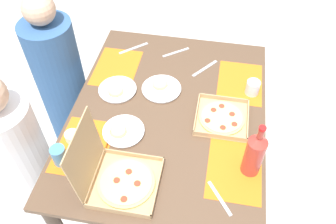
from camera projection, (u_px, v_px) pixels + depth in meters
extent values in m
plane|color=beige|center=(168.00, 182.00, 2.51)|extent=(6.00, 6.00, 0.00)
cylinder|color=#3F3328|center=(246.00, 94.00, 2.59)|extent=(0.07, 0.07, 0.73)
cylinder|color=#3F3328|center=(122.00, 78.00, 2.70)|extent=(0.07, 0.07, 0.73)
cube|color=brown|center=(168.00, 114.00, 1.95)|extent=(1.37, 1.07, 0.03)
cube|color=orange|center=(234.00, 169.00, 1.69)|extent=(0.36, 0.26, 0.00)
cube|color=orange|center=(240.00, 83.00, 2.10)|extent=(0.36, 0.26, 0.00)
cube|color=orange|center=(84.00, 146.00, 1.78)|extent=(0.36, 0.26, 0.00)
cube|color=orange|center=(117.00, 68.00, 2.19)|extent=(0.36, 0.26, 0.00)
cube|color=tan|center=(221.00, 119.00, 1.90)|extent=(0.28, 0.28, 0.01)
cube|color=tan|center=(220.00, 136.00, 1.80)|extent=(0.01, 0.28, 0.03)
cube|color=tan|center=(224.00, 98.00, 1.98)|extent=(0.01, 0.28, 0.03)
cube|color=tan|center=(248.00, 120.00, 1.87)|extent=(0.28, 0.01, 0.03)
cube|color=tan|center=(197.00, 113.00, 1.91)|extent=(0.28, 0.01, 0.03)
cylinder|color=#E0B76B|center=(222.00, 118.00, 1.90)|extent=(0.25, 0.25, 0.01)
cylinder|color=#EFD67F|center=(222.00, 117.00, 1.89)|extent=(0.22, 0.22, 0.00)
cylinder|color=red|center=(222.00, 106.00, 1.94)|extent=(0.03, 0.03, 0.00)
cylinder|color=red|center=(214.00, 110.00, 1.92)|extent=(0.03, 0.03, 0.00)
cylinder|color=red|center=(207.00, 121.00, 1.87)|extent=(0.03, 0.03, 0.00)
cylinder|color=red|center=(223.00, 128.00, 1.84)|extent=(0.03, 0.03, 0.00)
cylinder|color=red|center=(234.00, 124.00, 1.85)|extent=(0.03, 0.03, 0.00)
cylinder|color=red|center=(232.00, 114.00, 1.90)|extent=(0.03, 0.03, 0.00)
cube|color=tan|center=(126.00, 183.00, 1.64)|extent=(0.31, 0.31, 0.01)
cube|color=tan|center=(117.00, 211.00, 1.53)|extent=(0.01, 0.31, 0.03)
cube|color=tan|center=(134.00, 155.00, 1.72)|extent=(0.01, 0.31, 0.03)
cube|color=tan|center=(158.00, 186.00, 1.61)|extent=(0.31, 0.01, 0.03)
cube|color=tan|center=(95.00, 176.00, 1.64)|extent=(0.31, 0.01, 0.03)
cylinder|color=#E0B76B|center=(126.00, 182.00, 1.63)|extent=(0.27, 0.27, 0.01)
cylinder|color=#EFD67F|center=(126.00, 181.00, 1.63)|extent=(0.24, 0.24, 0.00)
cylinder|color=red|center=(129.00, 172.00, 1.66)|extent=(0.03, 0.03, 0.00)
cylinder|color=red|center=(117.00, 180.00, 1.63)|extent=(0.03, 0.03, 0.00)
cylinder|color=red|center=(124.00, 199.00, 1.56)|extent=(0.03, 0.03, 0.00)
cylinder|color=red|center=(137.00, 183.00, 1.62)|extent=(0.03, 0.03, 0.00)
cube|color=tan|center=(85.00, 155.00, 1.52)|extent=(0.31, 0.04, 0.31)
cylinder|color=white|center=(124.00, 132.00, 1.84)|extent=(0.21, 0.21, 0.01)
cylinder|color=white|center=(124.00, 131.00, 1.84)|extent=(0.22, 0.22, 0.01)
cylinder|color=#E0B76B|center=(118.00, 131.00, 1.82)|extent=(0.09, 0.09, 0.01)
cylinder|color=#EFD67F|center=(118.00, 131.00, 1.82)|extent=(0.08, 0.08, 0.00)
cylinder|color=white|center=(118.00, 90.00, 2.05)|extent=(0.21, 0.21, 0.01)
cylinder|color=white|center=(117.00, 89.00, 2.04)|extent=(0.22, 0.22, 0.01)
cylinder|color=#E0B76B|center=(116.00, 91.00, 2.02)|extent=(0.09, 0.09, 0.01)
cylinder|color=#EFD67F|center=(116.00, 91.00, 2.01)|extent=(0.08, 0.08, 0.00)
cylinder|color=white|center=(161.00, 89.00, 2.05)|extent=(0.22, 0.22, 0.01)
cylinder|color=white|center=(161.00, 88.00, 2.05)|extent=(0.23, 0.23, 0.01)
cylinder|color=#E0B76B|center=(160.00, 84.00, 2.06)|extent=(0.09, 0.09, 0.01)
cylinder|color=#EFD67F|center=(160.00, 84.00, 2.05)|extent=(0.08, 0.08, 0.00)
cylinder|color=#B2382D|center=(253.00, 157.00, 1.61)|extent=(0.09, 0.09, 0.22)
cone|color=#B2382D|center=(259.00, 140.00, 1.52)|extent=(0.09, 0.09, 0.04)
cylinder|color=#B2382D|center=(261.00, 133.00, 1.48)|extent=(0.03, 0.03, 0.06)
cylinder|color=red|center=(263.00, 128.00, 1.46)|extent=(0.03, 0.03, 0.01)
cylinder|color=silver|center=(253.00, 88.00, 2.01)|extent=(0.08, 0.08, 0.09)
cylinder|color=teal|center=(59.00, 155.00, 1.68)|extent=(0.07, 0.07, 0.11)
cylinder|color=white|center=(72.00, 136.00, 1.80)|extent=(0.07, 0.07, 0.05)
cube|color=#B7B7BC|center=(220.00, 198.00, 1.59)|extent=(0.16, 0.13, 0.00)
cube|color=#B7B7BC|center=(134.00, 48.00, 2.31)|extent=(0.15, 0.17, 0.00)
cube|color=#B7B7BC|center=(205.00, 68.00, 2.18)|extent=(0.18, 0.14, 0.00)
cube|color=#B7B7BC|center=(176.00, 52.00, 2.28)|extent=(0.13, 0.16, 0.00)
cylinder|color=white|center=(25.00, 164.00, 2.04)|extent=(0.32, 0.32, 0.96)
cylinder|color=#33598C|center=(63.00, 87.00, 2.42)|extent=(0.32, 0.32, 1.03)
sphere|color=#D1A889|center=(39.00, 9.00, 1.96)|extent=(0.19, 0.19, 0.19)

